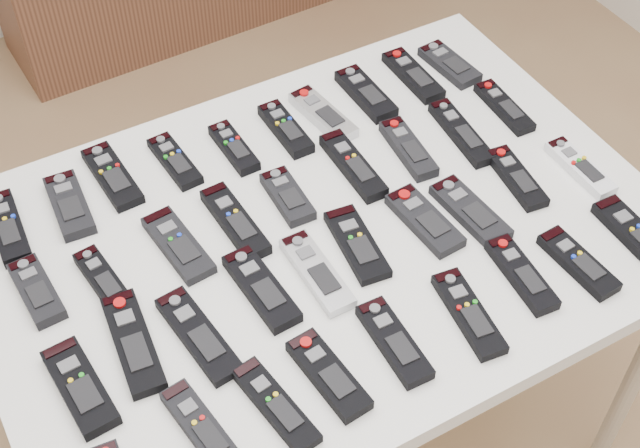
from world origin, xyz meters
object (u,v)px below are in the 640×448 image
remote_6 (323,115)px  remote_15 (353,166)px  table (320,251)px  remote_18 (504,107)px  remote_24 (357,244)px  remote_14 (288,196)px  remote_8 (413,75)px  remote_11 (104,281)px  remote_23 (317,272)px  remote_31 (276,405)px  remote_26 (470,211)px  remote_0 (8,228)px  remote_22 (261,288)px  remote_13 (235,222)px  remote_36 (578,263)px  remote_17 (461,133)px  remote_25 (425,220)px  remote_7 (366,94)px  remote_16 (408,149)px  remote_37 (637,236)px  remote_19 (80,387)px  remote_5 (286,129)px  remote_20 (133,343)px  remote_9 (449,64)px  remote_33 (394,342)px  remote_12 (178,245)px  remote_28 (580,168)px  remote_34 (469,313)px  remote_1 (70,205)px  remote_10 (37,291)px  remote_35 (522,274)px  remote_3 (175,161)px  remote_21 (199,335)px  remote_27 (516,178)px  remote_32 (329,375)px

remote_6 → remote_15: (-0.02, -0.16, 0.00)m
table → remote_18: 0.52m
remote_6 → remote_24: 0.36m
remote_14 → remote_18: bearing=3.0°
remote_8 → remote_11: 0.81m
remote_23 → remote_31: 0.27m
remote_11 → remote_26: size_ratio=0.89×
remote_0 → remote_22: same height
remote_13 → remote_24: (0.17, -0.16, -0.00)m
remote_31 → remote_36: 0.60m
remote_17 → remote_22: bearing=-158.4°
remote_6 → remote_25: size_ratio=1.03×
remote_7 → remote_15: same height
remote_6 → remote_8: bearing=-2.6°
remote_26 → remote_0: bearing=149.5°
remote_16 → remote_37: bearing=-53.9°
remote_19 → remote_5: bearing=29.6°
remote_20 → remote_36: 0.79m
remote_26 → remote_23: bearing=173.8°
remote_9 → remote_36: (-0.13, -0.58, 0.00)m
remote_33 → remote_37: 0.51m
remote_12 → remote_22: size_ratio=0.97×
remote_28 → remote_20: bearing=177.5°
remote_5 → remote_31: bearing=-119.5°
remote_14 → remote_34: (0.14, -0.39, -0.00)m
remote_36 → remote_25: bearing=126.5°
remote_1 → remote_34: bearing=-44.3°
table → remote_9: (0.49, 0.28, 0.07)m
remote_10 → remote_34: size_ratio=0.82×
remote_12 → remote_37: 0.84m
remote_5 → remote_35: bearing=-71.4°
remote_7 → remote_35: 0.56m
remote_24 → remote_36: 0.40m
table → remote_36: bearing=-39.7°
remote_24 → remote_31: (-0.28, -0.22, 0.00)m
remote_7 → remote_23: bearing=-131.9°
remote_3 → remote_5: (0.23, -0.03, 0.00)m
remote_20 → remote_35: bearing=-11.2°
remote_1 → remote_21: bearing=-72.7°
remote_17 → remote_23: 0.47m
remote_22 → remote_27: size_ratio=1.11×
remote_7 → remote_33: bearing=-117.7°
remote_5 → remote_19: bearing=-146.5°
remote_27 → remote_13: bearing=170.2°
remote_0 → remote_20: bearing=-69.2°
remote_13 → remote_20: size_ratio=0.92×
remote_13 → remote_32: 0.37m
remote_13 → remote_14: (0.12, 0.01, -0.00)m
remote_23 → remote_27: size_ratio=1.13×
remote_27 → remote_26: bearing=-160.3°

